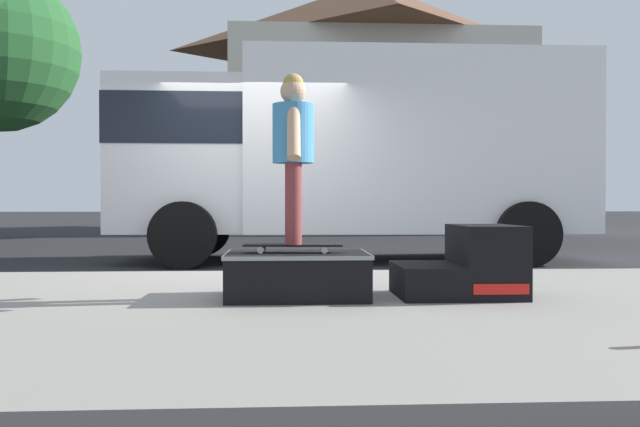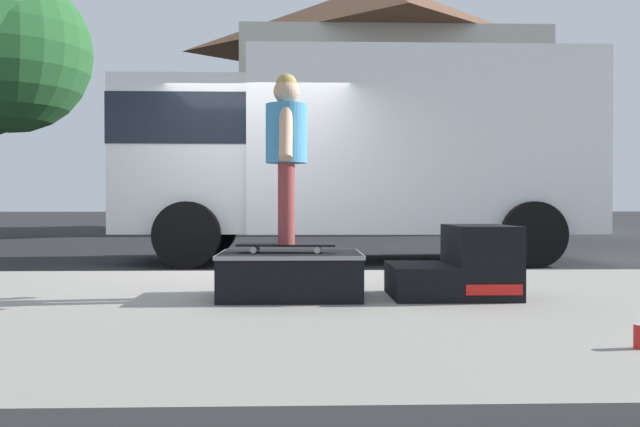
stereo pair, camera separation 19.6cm
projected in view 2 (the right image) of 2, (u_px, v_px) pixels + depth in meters
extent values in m
plane|color=black|center=(252.00, 276.00, 7.92)|extent=(140.00, 140.00, 0.00)
cube|color=gray|center=(223.00, 312.00, 4.92)|extent=(50.00, 5.00, 0.12)
cube|color=black|center=(290.00, 275.00, 5.28)|extent=(1.10, 0.81, 0.36)
cube|color=gray|center=(290.00, 254.00, 5.27)|extent=(1.12, 0.83, 0.03)
cube|color=black|center=(420.00, 281.00, 5.31)|extent=(0.48, 0.76, 0.26)
cube|color=black|center=(480.00, 261.00, 5.32)|extent=(0.48, 0.76, 0.57)
cube|color=red|center=(494.00, 290.00, 4.94)|extent=(0.43, 0.01, 0.08)
cube|color=black|center=(286.00, 245.00, 5.26)|extent=(0.79, 0.26, 0.02)
cylinder|color=silver|center=(319.00, 249.00, 5.34)|extent=(0.05, 0.03, 0.05)
cylinder|color=silver|center=(317.00, 250.00, 5.16)|extent=(0.05, 0.03, 0.05)
cylinder|color=silver|center=(257.00, 248.00, 5.36)|extent=(0.05, 0.03, 0.05)
cylinder|color=silver|center=(253.00, 250.00, 5.18)|extent=(0.05, 0.03, 0.05)
cylinder|color=brown|center=(287.00, 204.00, 5.34)|extent=(0.13, 0.13, 0.64)
cylinder|color=brown|center=(286.00, 204.00, 5.17)|extent=(0.13, 0.13, 0.64)
cylinder|color=#3F8CBF|center=(286.00, 134.00, 5.25)|extent=(0.33, 0.33, 0.46)
cylinder|color=tan|center=(287.00, 138.00, 5.45)|extent=(0.10, 0.28, 0.44)
cylinder|color=tan|center=(286.00, 133.00, 5.04)|extent=(0.10, 0.28, 0.44)
sphere|color=tan|center=(286.00, 91.00, 5.24)|extent=(0.20, 0.20, 0.20)
sphere|color=tan|center=(286.00, 84.00, 5.24)|extent=(0.17, 0.17, 0.17)
cylinder|color=red|center=(640.00, 337.00, 3.40)|extent=(0.07, 0.07, 0.12)
cylinder|color=silver|center=(640.00, 325.00, 3.40)|extent=(0.06, 0.06, 0.00)
cube|color=white|center=(416.00, 146.00, 10.17)|extent=(5.00, 2.35, 2.60)
cube|color=white|center=(190.00, 159.00, 10.06)|extent=(1.90, 2.16, 2.20)
cube|color=black|center=(189.00, 127.00, 10.06)|extent=(1.92, 2.19, 0.70)
cylinder|color=black|center=(187.00, 235.00, 8.91)|extent=(0.90, 0.28, 0.90)
cylinder|color=black|center=(210.00, 228.00, 11.26)|extent=(0.90, 0.28, 0.90)
cylinder|color=black|center=(533.00, 234.00, 9.05)|extent=(0.90, 0.28, 0.90)
cylinder|color=black|center=(485.00, 228.00, 11.40)|extent=(0.90, 0.28, 0.90)
sphere|color=#235628|center=(9.00, 52.00, 14.79)|extent=(3.60, 3.60, 3.60)
cube|color=beige|center=(382.00, 141.00, 22.57)|extent=(9.00, 7.50, 6.00)
cube|color=#B2ADA3|center=(399.00, 185.00, 18.59)|extent=(9.00, 0.50, 2.80)
pyramid|color=brown|center=(382.00, 17.00, 22.51)|extent=(9.54, 7.95, 2.40)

